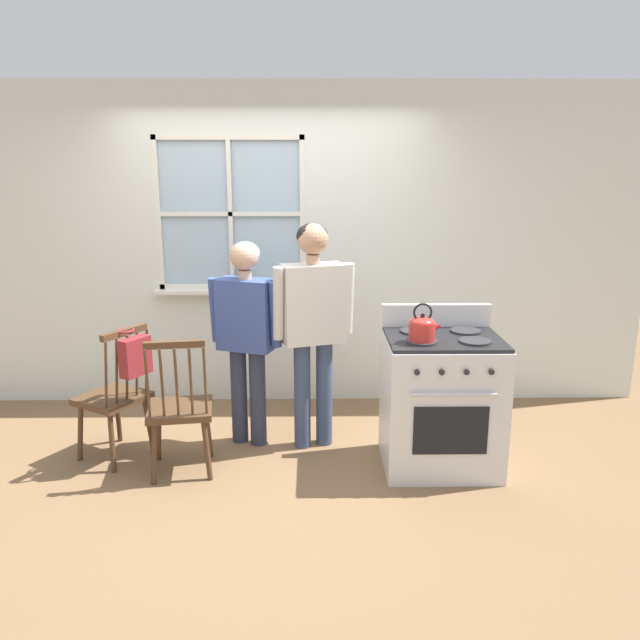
{
  "coord_description": "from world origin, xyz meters",
  "views": [
    {
      "loc": [
        0.34,
        -3.87,
        2.04
      ],
      "look_at": [
        0.4,
        0.29,
        1.0
      ],
      "focal_mm": 35.0,
      "sensor_mm": 36.0,
      "label": 1
    }
  ],
  "objects": [
    {
      "name": "ground_plane",
      "position": [
        0.0,
        0.0,
        0.0
      ],
      "size": [
        16.0,
        16.0,
        0.0
      ],
      "primitive_type": "plane",
      "color": "brown"
    },
    {
      "name": "wall_back",
      "position": [
        0.02,
        1.4,
        1.33
      ],
      "size": [
        6.4,
        0.16,
        2.7
      ],
      "color": "silver",
      "rests_on": "ground_plane"
    },
    {
      "name": "chair_by_window",
      "position": [
        -1.05,
        0.26,
        0.44
      ],
      "size": [
        0.56,
        0.57,
        0.97
      ],
      "rotation": [
        0.0,
        0.0,
        -2.12
      ],
      "color": "#4C331E",
      "rests_on": "ground_plane"
    },
    {
      "name": "chair_near_wall",
      "position": [
        -0.54,
        0.04,
        0.44
      ],
      "size": [
        0.47,
        0.46,
        0.97
      ],
      "rotation": [
        0.0,
        0.0,
        -3.0
      ],
      "color": "#4C331E",
      "rests_on": "ground_plane"
    },
    {
      "name": "person_elderly_left",
      "position": [
        -0.13,
        0.49,
        0.92
      ],
      "size": [
        0.55,
        0.33,
        1.51
      ],
      "rotation": [
        0.0,
        0.0,
        -0.34
      ],
      "color": "#2D3347",
      "rests_on": "ground_plane"
    },
    {
      "name": "person_teen_center",
      "position": [
        0.35,
        0.44,
        1.02
      ],
      "size": [
        0.6,
        0.33,
        1.65
      ],
      "rotation": [
        0.0,
        0.0,
        0.3
      ],
      "color": "#384766",
      "rests_on": "ground_plane"
    },
    {
      "name": "stove",
      "position": [
        1.22,
        0.12,
        0.47
      ],
      "size": [
        0.77,
        0.68,
        1.08
      ],
      "color": "silver",
      "rests_on": "ground_plane"
    },
    {
      "name": "kettle",
      "position": [
        1.05,
        -0.01,
        1.02
      ],
      "size": [
        0.21,
        0.17,
        0.25
      ],
      "color": "red",
      "rests_on": "stove"
    },
    {
      "name": "potted_plant",
      "position": [
        -0.24,
        1.31,
        1.11
      ],
      "size": [
        0.11,
        0.11,
        0.27
      ],
      "color": "#935B3D",
      "rests_on": "wall_back"
    },
    {
      "name": "handbag",
      "position": [
        -0.85,
        0.14,
        0.8
      ],
      "size": [
        0.25,
        0.24,
        0.31
      ],
      "color": "maroon",
      "rests_on": "chair_by_window"
    }
  ]
}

